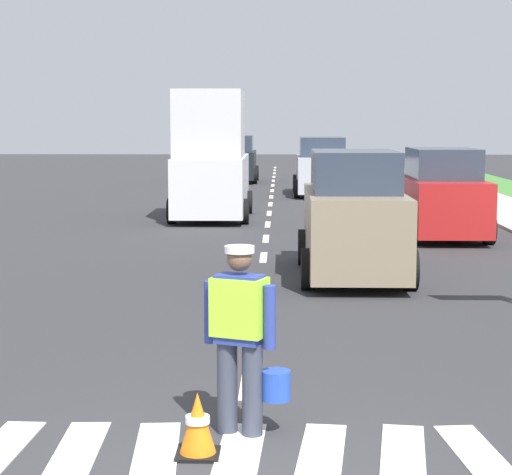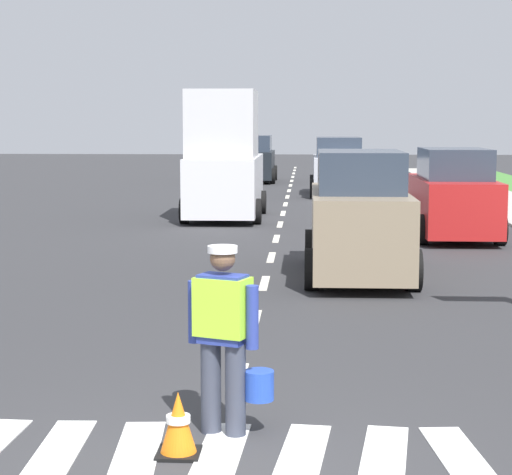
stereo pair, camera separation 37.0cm
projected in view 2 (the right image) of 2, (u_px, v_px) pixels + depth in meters
The scene contains 10 objects.
ground_plane at pixel (283, 212), 28.05m from camera, with size 96.00×96.00×0.00m, color #333335.
crosswalk_stripes at pixel (217, 462), 7.56m from camera, with size 4.50×1.93×0.01m.
lane_center_line at pixel (286, 200), 32.21m from camera, with size 0.14×46.40×0.01m.
road_worker at pixel (226, 330), 8.13m from camera, with size 0.76×0.43×1.67m.
traffic_cone_near at pixel (178, 424), 7.70m from camera, with size 0.36×0.36×0.54m.
delivery_truck at pixel (224, 161), 25.97m from camera, with size 2.16×4.60×3.54m.
car_outgoing_ahead at pixel (359, 219), 16.38m from camera, with size 1.88×4.27×2.22m.
car_parked_far at pixel (453, 196), 21.89m from camera, with size 1.92×4.20×2.09m.
car_oncoming_third at pixel (253, 160), 41.85m from camera, with size 2.10×3.98×2.07m.
car_outgoing_far at pixel (338, 168), 34.30m from camera, with size 2.05×4.40×2.13m.
Camera 2 is at (0.72, -6.93, 2.74)m, focal length 65.92 mm.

